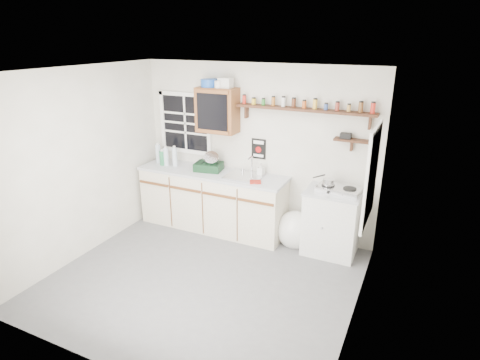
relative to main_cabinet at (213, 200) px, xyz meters
name	(u,v)px	position (x,y,z in m)	size (l,w,h in m)	color
room	(200,185)	(0.58, -1.30, 0.79)	(3.64, 3.24, 2.54)	#575759
main_cabinet	(213,200)	(0.00, 0.00, 0.00)	(2.31, 0.63, 0.92)	beige
right_cabinet	(331,222)	(1.83, 0.03, -0.01)	(0.73, 0.57, 0.91)	silver
sink	(244,176)	(0.54, 0.01, 0.47)	(0.52, 0.44, 0.29)	silver
upper_cabinet	(217,110)	(0.03, 0.14, 1.36)	(0.60, 0.32, 0.65)	brown
upper_cabinet_clutter	(216,83)	(0.02, 0.14, 1.75)	(0.48, 0.24, 0.14)	#1A4DAF
spice_shelf	(305,108)	(1.32, 0.21, 1.47)	(1.91, 0.18, 0.35)	black
secondary_shelf	(350,139)	(1.94, 0.22, 1.12)	(0.45, 0.16, 0.24)	black
warning_sign	(259,149)	(0.63, 0.29, 0.82)	(0.22, 0.02, 0.30)	black
window_back	(185,123)	(-0.62, 0.29, 1.09)	(0.93, 0.03, 0.98)	black
window_right	(372,176)	(2.37, -0.75, 0.99)	(0.03, 0.78, 1.08)	black
water_bottles	(165,156)	(-0.84, 0.00, 0.60)	(0.40, 0.16, 0.33)	silver
dish_rack	(209,164)	(-0.06, 0.04, 0.55)	(0.45, 0.36, 0.30)	black
soap_bottle	(261,169)	(0.73, 0.16, 0.55)	(0.08, 0.09, 0.19)	silver
rag	(255,182)	(0.78, -0.15, 0.47)	(0.16, 0.13, 0.02)	maroon
hotplate	(339,190)	(1.90, 0.01, 0.49)	(0.59, 0.36, 0.08)	silver
saucepan	(328,182)	(1.75, 0.01, 0.57)	(0.33, 0.26, 0.16)	silver
trash_bag	(295,230)	(1.33, 0.02, -0.23)	(0.48, 0.43, 0.54)	white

